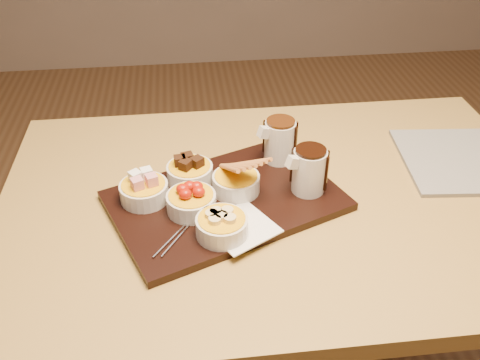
{
  "coord_description": "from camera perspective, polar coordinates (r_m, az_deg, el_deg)",
  "views": [
    {
      "loc": [
        -0.19,
        -0.9,
        1.45
      ],
      "look_at": [
        -0.09,
        -0.02,
        0.81
      ],
      "focal_mm": 40.0,
      "sensor_mm": 36.0,
      "label": 1
    }
  ],
  "objects": [
    {
      "name": "bowl_cake",
      "position": [
        1.16,
        -5.36,
        0.69
      ],
      "size": [
        0.1,
        0.1,
        0.04
      ],
      "primitive_type": "cylinder",
      "color": "beige",
      "rests_on": "serving_board"
    },
    {
      "name": "pitcher_milk_chocolate",
      "position": [
        1.21,
        4.26,
        4.13
      ],
      "size": [
        0.09,
        0.09,
        0.1
      ],
      "primitive_type": "cylinder",
      "rotation": [
        0.0,
        0.0,
        0.39
      ],
      "color": "silver",
      "rests_on": "serving_board"
    },
    {
      "name": "napkin",
      "position": [
        1.04,
        0.05,
        -5.05
      ],
      "size": [
        0.16,
        0.16,
        0.0
      ],
      "primitive_type": "cube",
      "rotation": [
        0.0,
        0.0,
        0.53
      ],
      "color": "white",
      "rests_on": "serving_board"
    },
    {
      "name": "bowl_biscotti",
      "position": [
        1.12,
        -0.42,
        -0.37
      ],
      "size": [
        0.1,
        0.1,
        0.04
      ],
      "primitive_type": "cylinder",
      "color": "beige",
      "rests_on": "serving_board"
    },
    {
      "name": "pitcher_dark_chocolate",
      "position": [
        1.12,
        7.38,
        0.94
      ],
      "size": [
        0.09,
        0.09,
        0.1
      ],
      "primitive_type": "cylinder",
      "rotation": [
        0.0,
        0.0,
        0.39
      ],
      "color": "silver",
      "rests_on": "serving_board"
    },
    {
      "name": "dining_table",
      "position": [
        1.22,
        4.09,
        -5.32
      ],
      "size": [
        1.2,
        0.8,
        0.75
      ],
      "color": "#A17F3B",
      "rests_on": "ground"
    },
    {
      "name": "fondue_skewers",
      "position": [
        1.06,
        -5.1,
        -3.97
      ],
      "size": [
        0.23,
        0.18,
        0.01
      ],
      "primitive_type": null,
      "rotation": [
        0.0,
        0.0,
        -0.63
      ],
      "color": "silver",
      "rests_on": "serving_board"
    },
    {
      "name": "bowl_bananas",
      "position": [
        1.01,
        -1.94,
        -5.0
      ],
      "size": [
        0.1,
        0.1,
        0.04
      ],
      "primitive_type": "cylinder",
      "color": "beige",
      "rests_on": "serving_board"
    },
    {
      "name": "serving_board",
      "position": [
        1.12,
        -1.52,
        -2.22
      ],
      "size": [
        0.54,
        0.45,
        0.02
      ],
      "primitive_type": "cube",
      "rotation": [
        0.0,
        0.0,
        0.39
      ],
      "color": "black",
      "rests_on": "dining_table"
    },
    {
      "name": "bowl_marshmallows",
      "position": [
        1.12,
        -10.18,
        -1.26
      ],
      "size": [
        0.1,
        0.1,
        0.04
      ],
      "primitive_type": "cylinder",
      "color": "beige",
      "rests_on": "serving_board"
    },
    {
      "name": "newspaper",
      "position": [
        1.37,
        23.84,
        1.97
      ],
      "size": [
        0.36,
        0.3,
        0.01
      ],
      "primitive_type": "cube",
      "rotation": [
        0.0,
        0.0,
        -0.09
      ],
      "color": "beige",
      "rests_on": "dining_table"
    },
    {
      "name": "bowl_strawberries",
      "position": [
        1.07,
        -5.21,
        -2.43
      ],
      "size": [
        0.1,
        0.1,
        0.04
      ],
      "primitive_type": "cylinder",
      "color": "beige",
      "rests_on": "serving_board"
    }
  ]
}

